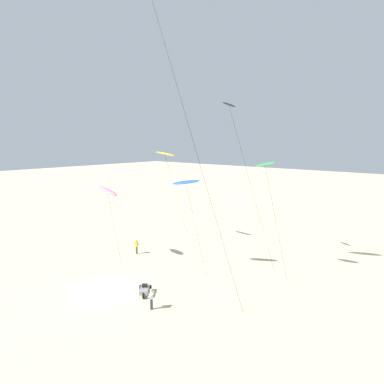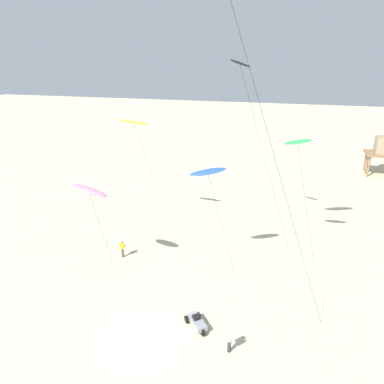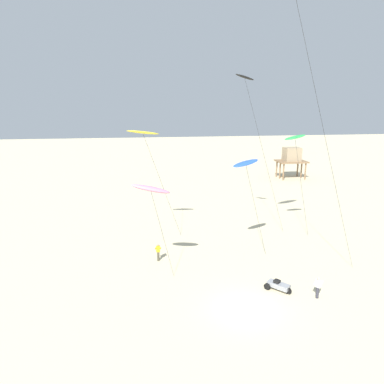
# 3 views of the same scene
# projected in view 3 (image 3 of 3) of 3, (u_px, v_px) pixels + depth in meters

# --- Properties ---
(ground_plane) EXTENTS (260.00, 260.00, 0.00)m
(ground_plane) POSITION_uv_depth(u_px,v_px,m) (245.00, 309.00, 24.82)
(ground_plane) COLOR beige
(kite_black) EXTENTS (6.29, 1.17, 16.97)m
(kite_black) POSITION_uv_depth(u_px,v_px,m) (246.00, 81.00, 34.60)
(kite_black) COLOR black
(kite_black) RESTS_ON ground
(kite_yellow) EXTENTS (5.42, 0.90, 11.63)m
(kite_yellow) POSITION_uv_depth(u_px,v_px,m) (143.00, 133.00, 35.04)
(kite_yellow) COLOR yellow
(kite_yellow) RESTS_ON ground
(kite_pink) EXTENTS (3.27, 1.05, 8.22)m
(kite_pink) POSITION_uv_depth(u_px,v_px,m) (151.00, 189.00, 27.31)
(kite_pink) COLOR pink
(kite_pink) RESTS_ON ground
(kite_green) EXTENTS (3.55, 0.84, 11.16)m
(kite_green) POSITION_uv_depth(u_px,v_px,m) (295.00, 139.00, 35.48)
(kite_green) COLOR green
(kite_green) RESTS_ON ground
(kite_blue) EXTENTS (3.86, 1.85, 9.34)m
(kite_blue) POSITION_uv_depth(u_px,v_px,m) (246.00, 164.00, 31.12)
(kite_blue) COLOR blue
(kite_blue) RESTS_ON ground
(kite_flyer_nearest) EXTENTS (0.73, 0.73, 1.67)m
(kite_flyer_nearest) POSITION_uv_depth(u_px,v_px,m) (318.00, 287.00, 26.03)
(kite_flyer_nearest) COLOR #33333D
(kite_flyer_nearest) RESTS_ON ground
(kite_flyer_middle) EXTENTS (0.53, 0.50, 1.67)m
(kite_flyer_middle) POSITION_uv_depth(u_px,v_px,m) (158.00, 252.00, 32.22)
(kite_flyer_middle) COLOR #4C4738
(kite_flyer_middle) RESTS_ON ground
(stilt_house) EXTENTS (5.43, 4.17, 5.94)m
(stilt_house) POSITION_uv_depth(u_px,v_px,m) (292.00, 157.00, 67.08)
(stilt_house) COLOR #846647
(stilt_house) RESTS_ON ground
(beach_buggy) EXTENTS (1.86, 1.94, 0.82)m
(beach_buggy) POSITION_uv_depth(u_px,v_px,m) (278.00, 285.00, 27.22)
(beach_buggy) COLOR gray
(beach_buggy) RESTS_ON ground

